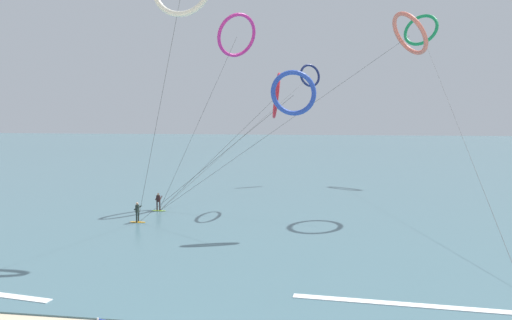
# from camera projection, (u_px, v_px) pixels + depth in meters

# --- Properties ---
(sea_water) EXTENTS (400.00, 200.00, 0.08)m
(sea_water) POSITION_uv_depth(u_px,v_px,m) (306.00, 151.00, 118.67)
(sea_water) COLOR #476B75
(sea_water) RESTS_ON ground
(surfer_lime) EXTENTS (1.40, 0.60, 1.70)m
(surfer_lime) POSITION_uv_depth(u_px,v_px,m) (158.00, 203.00, 44.27)
(surfer_lime) COLOR #8CC62D
(surfer_lime) RESTS_ON ground
(surfer_amber) EXTENTS (1.40, 0.62, 1.70)m
(surfer_amber) POSITION_uv_depth(u_px,v_px,m) (137.00, 214.00, 39.55)
(surfer_amber) COLOR orange
(surfer_amber) RESTS_ON ground
(kite_magenta) EXTENTS (8.65, 8.84, 19.29)m
(kite_magenta) POSITION_uv_depth(u_px,v_px,m) (237.00, 35.00, 48.20)
(kite_magenta) COLOR #CC288E
(kite_magenta) RESTS_ON ground
(kite_navy) EXTENTS (14.76, 23.99, 15.92)m
(kite_navy) POSITION_uv_depth(u_px,v_px,m) (310.00, 76.00, 63.37)
(kite_navy) COLOR navy
(kite_navy) RESTS_ON ground
(kite_emerald) EXTENTS (5.31, 46.22, 22.89)m
(kite_emerald) POSITION_uv_depth(u_px,v_px,m) (421.00, 30.00, 64.42)
(kite_emerald) COLOR #199351
(kite_emerald) RESTS_ON ground
(kite_crimson) EXTENTS (11.40, 5.75, 13.08)m
(kite_crimson) POSITION_uv_depth(u_px,v_px,m) (276.00, 96.00, 45.23)
(kite_crimson) COLOR red
(kite_crimson) RESTS_ON ground
(kite_cobalt) EXTENTS (14.87, 1.92, 12.52)m
(kite_cobalt) POSITION_uv_depth(u_px,v_px,m) (293.00, 93.00, 36.17)
(kite_cobalt) COLOR #2647B7
(kite_cobalt) RESTS_ON ground
(kite_coral) EXTENTS (25.02, 6.57, 18.44)m
(kite_coral) POSITION_uv_depth(u_px,v_px,m) (410.00, 34.00, 43.37)
(kite_coral) COLOR #EA7260
(kite_coral) RESTS_ON ground
(wave_crest_far) EXTENTS (12.16, 1.23, 0.12)m
(wave_crest_far) POSITION_uv_depth(u_px,v_px,m) (422.00, 307.00, 22.20)
(wave_crest_far) COLOR white
(wave_crest_far) RESTS_ON ground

